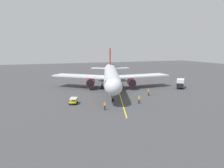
# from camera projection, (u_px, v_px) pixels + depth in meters

# --- Properties ---
(ground_plane) EXTENTS (220.00, 220.00, 0.00)m
(ground_plane) POSITION_uv_depth(u_px,v_px,m) (114.00, 89.00, 64.78)
(ground_plane) COLOR #424244
(apron_lead_in_line) EXTENTS (13.61, 37.78, 0.01)m
(apron_lead_in_line) POSITION_uv_depth(u_px,v_px,m) (120.00, 94.00, 58.19)
(apron_lead_in_line) COLOR yellow
(apron_lead_in_line) RESTS_ON ground
(airplane) EXTENTS (32.80, 39.06, 11.50)m
(airplane) POSITION_uv_depth(u_px,v_px,m) (111.00, 76.00, 63.35)
(airplane) COLOR silver
(airplane) RESTS_ON ground
(ground_crew_marshaller) EXTENTS (0.47, 0.42, 1.71)m
(ground_crew_marshaller) POSITION_uv_depth(u_px,v_px,m) (105.00, 106.00, 43.32)
(ground_crew_marshaller) COLOR #23232D
(ground_crew_marshaller) RESTS_ON ground
(ground_crew_wing_walker) EXTENTS (0.33, 0.44, 1.71)m
(ground_crew_wing_walker) POSITION_uv_depth(u_px,v_px,m) (149.00, 92.00, 56.13)
(ground_crew_wing_walker) COLOR #23232D
(ground_crew_wing_walker) RESTS_ON ground
(ground_crew_loader) EXTENTS (0.36, 0.46, 1.71)m
(ground_crew_loader) POSITION_uv_depth(u_px,v_px,m) (139.00, 99.00, 48.33)
(ground_crew_loader) COLOR #23232D
(ground_crew_loader) RESTS_ON ground
(box_truck_near_nose) EXTENTS (4.46, 4.77, 2.62)m
(box_truck_near_nose) POSITION_uv_depth(u_px,v_px,m) (180.00, 83.00, 66.42)
(box_truck_near_nose) COLOR black
(box_truck_near_nose) RESTS_ON ground
(baggage_cart_portside) EXTENTS (2.30, 2.93, 1.27)m
(baggage_cart_portside) POSITION_uv_depth(u_px,v_px,m) (74.00, 101.00, 48.00)
(baggage_cart_portside) COLOR yellow
(baggage_cart_portside) RESTS_ON ground
(safety_cone_nose_left) EXTENTS (0.32, 0.32, 0.55)m
(safety_cone_nose_left) POSITION_uv_depth(u_px,v_px,m) (141.00, 97.00, 53.44)
(safety_cone_nose_left) COLOR #F2590F
(safety_cone_nose_left) RESTS_ON ground
(safety_cone_nose_right) EXTENTS (0.32, 0.32, 0.55)m
(safety_cone_nose_right) POSITION_uv_depth(u_px,v_px,m) (94.00, 103.00, 47.44)
(safety_cone_nose_right) COLOR #F2590F
(safety_cone_nose_right) RESTS_ON ground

